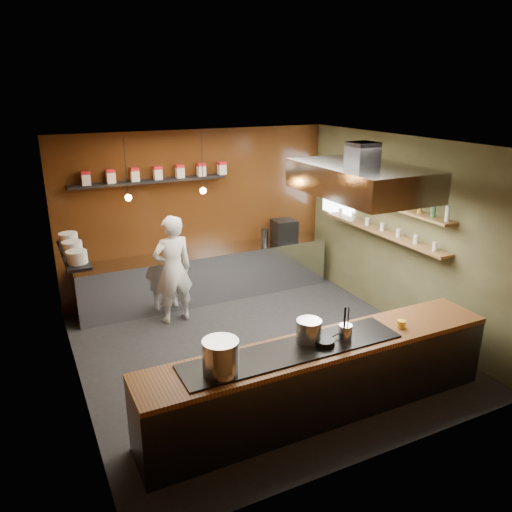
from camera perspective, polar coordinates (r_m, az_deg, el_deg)
floor at (r=7.48m, az=0.57°, el=-10.80°), size 5.00×5.00×0.00m
back_wall at (r=9.07m, az=-6.50°, el=4.72°), size 5.00×0.00×5.00m
left_wall at (r=6.22m, az=-20.48°, el=-3.11°), size 0.00×5.00×5.00m
right_wall at (r=8.24m, az=16.38°, el=2.60°), size 0.00×5.00×5.00m
ceiling at (r=6.53m, az=0.66°, el=12.71°), size 5.00×5.00×0.00m
window_pane at (r=9.40m, az=9.45°, el=7.59°), size 0.00×1.00×1.00m
prep_counter at (r=9.09m, az=-5.55°, el=-2.16°), size 4.60×0.65×0.90m
pass_counter at (r=6.05m, az=7.54°, el=-13.64°), size 4.40×0.72×0.94m
tin_shelf at (r=8.54m, az=-12.10°, el=8.35°), size 2.60×0.26×0.04m
plate_shelf at (r=7.16m, az=-20.17°, el=0.19°), size 0.30×1.40×0.04m
bottle_shelf_upper at (r=8.25m, az=14.43°, el=5.82°), size 0.26×2.80×0.04m
bottle_shelf_lower at (r=8.36m, az=14.17°, el=2.68°), size 0.26×2.80×0.04m
extractor_hood at (r=6.96m, az=11.89°, el=8.57°), size 1.20×2.00×0.72m
pendant_left at (r=7.81m, az=-14.42°, el=6.84°), size 0.10×0.10×0.95m
pendant_right at (r=8.13m, az=-6.08°, el=7.79°), size 0.10×0.10×0.95m
storage_tins at (r=8.56m, az=-11.17°, el=9.32°), size 2.43×0.13×0.22m
plate_stacks at (r=7.13m, az=-20.26°, el=0.95°), size 0.26×1.16×0.16m
bottles at (r=8.22m, az=14.51°, el=6.77°), size 0.06×2.66×0.24m
wine_glasses at (r=8.34m, az=14.21°, el=3.24°), size 0.07×2.37×0.13m
stockpot_large at (r=5.12m, az=-4.05°, el=-11.44°), size 0.45×0.45×0.36m
stockpot_small at (r=5.73m, az=6.04°, el=-8.54°), size 0.38×0.38×0.27m
utensil_crock at (r=5.84m, az=10.17°, el=-8.63°), size 0.16×0.16×0.20m
frying_pan at (r=5.75m, az=7.85°, el=-9.70°), size 0.41×0.25×0.06m
butter_jar at (r=6.35m, az=16.27°, el=-7.48°), size 0.12×0.12×0.09m
espresso_machine at (r=9.43m, az=3.24°, el=2.90°), size 0.45×0.43×0.42m
chef at (r=8.13m, az=-9.48°, el=-1.55°), size 0.69×0.49×1.80m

